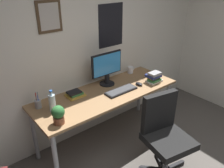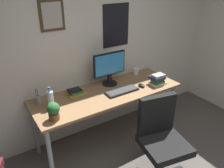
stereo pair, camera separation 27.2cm
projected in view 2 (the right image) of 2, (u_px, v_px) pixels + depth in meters
name	position (u px, v px, depth m)	size (l,w,h in m)	color
wall_back	(88.00, 42.00, 2.92)	(4.40, 0.10, 2.60)	silver
desk	(108.00, 97.00, 2.90)	(1.89, 0.68, 0.76)	#936D47
office_chair	(161.00, 136.00, 2.45)	(0.58, 0.57, 0.95)	black
monitor	(109.00, 67.00, 2.96)	(0.46, 0.20, 0.43)	black
keyboard	(122.00, 91.00, 2.85)	(0.43, 0.15, 0.03)	black
computer_mouse	(141.00, 85.00, 2.99)	(0.06, 0.11, 0.04)	black
water_bottle	(51.00, 99.00, 2.48)	(0.07, 0.07, 0.25)	silver
coffee_mug_near	(136.00, 71.00, 3.35)	(0.12, 0.08, 0.10)	white
potted_plant	(53.00, 111.00, 2.28)	(0.13, 0.13, 0.20)	brown
pen_cup	(38.00, 99.00, 2.59)	(0.07, 0.07, 0.20)	#9EA0A5
book_stack_left	(158.00, 79.00, 3.03)	(0.22, 0.16, 0.15)	silver
book_stack_right	(76.00, 92.00, 2.80)	(0.21, 0.17, 0.07)	gold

